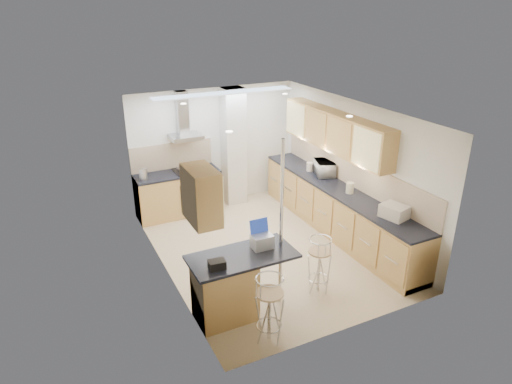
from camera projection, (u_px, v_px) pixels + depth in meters
name	position (u px, v px, depth m)	size (l,w,h in m)	color
ground	(266.00, 249.00, 8.20)	(4.80, 4.80, 0.00)	tan
room_shell	(273.00, 159.00, 8.04)	(3.64, 4.84, 2.51)	white
right_counter	(336.00, 210.00, 8.63)	(0.63, 4.40, 0.92)	tan
back_counter	(178.00, 193.00, 9.37)	(1.70, 0.63, 0.92)	tan
peninsula	(243.00, 284.00, 6.36)	(1.47, 0.72, 0.94)	tan
microwave	(325.00, 168.00, 9.01)	(0.52, 0.35, 0.29)	silver
laptop	(262.00, 241.00, 6.33)	(0.29, 0.22, 0.20)	#ACB0B4
bag	(217.00, 265.00, 5.85)	(0.21, 0.15, 0.12)	black
bar_stool_near	(269.00, 309.00, 5.86)	(0.39, 0.39, 0.95)	tan
bar_stool_end	(319.00, 265.00, 6.88)	(0.36, 0.36, 0.89)	tan
jar_a	(309.00, 167.00, 9.24)	(0.12, 0.12, 0.18)	beige
jar_b	(320.00, 170.00, 9.08)	(0.11, 0.11, 0.16)	beige
jar_c	(350.00, 188.00, 8.18)	(0.14, 0.14, 0.20)	beige
jar_d	(384.00, 212.00, 7.33)	(0.10, 0.10, 0.14)	silver
bread_bin	(394.00, 212.00, 7.25)	(0.32, 0.40, 0.21)	beige
kettle	(143.00, 174.00, 8.78)	(0.16, 0.16, 0.22)	#A8AAAD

